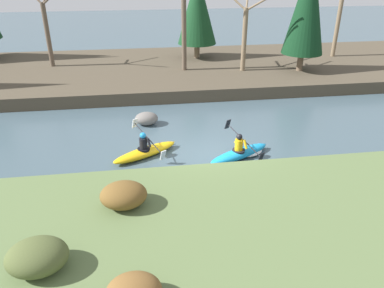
# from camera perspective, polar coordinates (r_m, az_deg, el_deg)

# --- Properties ---
(ground_plane) EXTENTS (90.00, 90.00, 0.00)m
(ground_plane) POSITION_cam_1_polar(r_m,az_deg,el_deg) (14.36, 2.05, -1.76)
(ground_plane) COLOR #425660
(riverbank_near) EXTENTS (44.00, 7.14, 0.84)m
(riverbank_near) POSITION_cam_1_polar(r_m,az_deg,el_deg) (9.60, 8.19, -15.53)
(riverbank_near) COLOR #5B7042
(riverbank_near) RESTS_ON ground
(riverbank_far) EXTENTS (44.00, 10.46, 0.67)m
(riverbank_far) POSITION_cam_1_polar(r_m,az_deg,el_deg) (24.41, -2.51, 11.18)
(riverbank_far) COLOR #4C4233
(riverbank_far) RESTS_ON ground
(conifer_tree_centre) EXTENTS (2.56, 2.56, 5.47)m
(conifer_tree_centre) POSITION_cam_1_polar(r_m,az_deg,el_deg) (25.69, 0.80, 20.00)
(conifer_tree_centre) COLOR #7A664C
(conifer_tree_centre) RESTS_ON riverbank_far
(conifer_tree_mid_right) EXTENTS (2.39, 2.39, 6.62)m
(conifer_tree_mid_right) POSITION_cam_1_polar(r_m,az_deg,el_deg) (23.30, 17.22, 19.77)
(conifer_tree_mid_right) COLOR brown
(conifer_tree_mid_right) RESTS_ON riverbank_far
(bare_tree_upstream) EXTENTS (2.81, 2.77, 5.02)m
(bare_tree_upstream) POSITION_cam_1_polar(r_m,az_deg,el_deg) (25.20, -21.24, 16.29)
(bare_tree_upstream) COLOR brown
(bare_tree_upstream) RESTS_ON riverbank_far
(bare_tree_mid_upstream) EXTENTS (3.68, 3.64, 6.69)m
(bare_tree_mid_upstream) POSITION_cam_1_polar(r_m,az_deg,el_deg) (22.67, -1.20, 19.00)
(bare_tree_mid_upstream) COLOR brown
(bare_tree_mid_upstream) RESTS_ON riverbank_far
(bare_tree_mid_downstream) EXTENTS (2.67, 2.64, 4.76)m
(bare_tree_mid_downstream) POSITION_cam_1_polar(r_m,az_deg,el_deg) (22.89, 8.06, 16.55)
(bare_tree_mid_downstream) COLOR #7A664C
(bare_tree_mid_downstream) RESTS_ON riverbank_far
(bare_tree_downstream) EXTENTS (3.10, 3.06, 5.58)m
(bare_tree_downstream) POSITION_cam_1_polar(r_m,az_deg,el_deg) (27.98, 21.49, 17.66)
(bare_tree_downstream) COLOR #7A664C
(bare_tree_downstream) RESTS_ON riverbank_far
(shrub_clump_nearest) EXTENTS (1.30, 1.09, 0.71)m
(shrub_clump_nearest) POSITION_cam_1_polar(r_m,az_deg,el_deg) (8.80, -22.53, -15.57)
(shrub_clump_nearest) COLOR #4C562D
(shrub_clump_nearest) RESTS_ON riverbank_near
(shrub_clump_second) EXTENTS (1.25, 1.04, 0.68)m
(shrub_clump_second) POSITION_cam_1_polar(r_m,az_deg,el_deg) (10.14, -10.39, -7.65)
(shrub_clump_second) COLOR brown
(shrub_clump_second) RESTS_ON riverbank_near
(kayaker_lead) EXTENTS (2.68, 1.93, 1.20)m
(kayaker_lead) POSITION_cam_1_polar(r_m,az_deg,el_deg) (14.28, 7.57, -1.25)
(kayaker_lead) COLOR #1993D6
(kayaker_lead) RESTS_ON ground
(kayaker_middle) EXTENTS (2.63, 1.97, 1.20)m
(kayaker_middle) POSITION_cam_1_polar(r_m,az_deg,el_deg) (14.32, -7.09, -1.04)
(kayaker_middle) COLOR yellow
(kayaker_middle) RESTS_ON ground
(boulder_midstream) EXTENTS (1.04, 0.81, 0.59)m
(boulder_midstream) POSITION_cam_1_polar(r_m,az_deg,el_deg) (17.03, -6.95, 3.87)
(boulder_midstream) COLOR slate
(boulder_midstream) RESTS_ON ground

